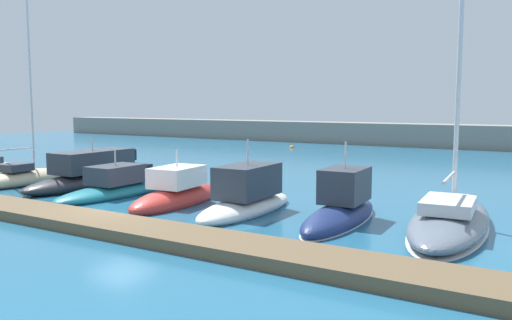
# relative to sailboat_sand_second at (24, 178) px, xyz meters

# --- Properties ---
(ground_plane) EXTENTS (120.00, 120.00, 0.00)m
(ground_plane) POSITION_rel_sailboat_sand_second_xyz_m (11.58, -3.49, -0.33)
(ground_plane) COLOR #236084
(dock_pier) EXTENTS (38.15, 2.24, 0.42)m
(dock_pier) POSITION_rel_sailboat_sand_second_xyz_m (11.58, -5.50, -0.12)
(dock_pier) COLOR brown
(dock_pier) RESTS_ON ground_plane
(breakwater_seawall) EXTENTS (108.00, 3.73, 2.50)m
(breakwater_seawall) POSITION_rel_sailboat_sand_second_xyz_m (11.58, 40.14, 0.92)
(breakwater_seawall) COLOR gray
(breakwater_seawall) RESTS_ON ground_plane
(sailboat_sand_second) EXTENTS (2.55, 7.07, 12.53)m
(sailboat_sand_second) POSITION_rel_sailboat_sand_second_xyz_m (0.00, 0.00, 0.00)
(sailboat_sand_second) COLOR beige
(sailboat_sand_second) RESTS_ON ground_plane
(motorboat_charcoal_third) EXTENTS (2.97, 10.52, 3.04)m
(motorboat_charcoal_third) POSITION_rel_sailboat_sand_second_xyz_m (4.11, 2.02, 0.32)
(motorboat_charcoal_third) COLOR #2D2D33
(motorboat_charcoal_third) RESTS_ON ground_plane
(motorboat_teal_fourth) EXTENTS (2.53, 8.53, 2.67)m
(motorboat_teal_fourth) POSITION_rel_sailboat_sand_second_xyz_m (7.51, 0.46, 0.06)
(motorboat_teal_fourth) COLOR #19707F
(motorboat_teal_fourth) RESTS_ON ground_plane
(motorboat_red_fifth) EXTENTS (2.88, 6.98, 2.98)m
(motorboat_red_fifth) POSITION_rel_sailboat_sand_second_xyz_m (11.74, 0.06, 0.11)
(motorboat_red_fifth) COLOR #B72D28
(motorboat_red_fifth) RESTS_ON ground_plane
(motorboat_white_sixth) EXTENTS (2.46, 6.99, 3.48)m
(motorboat_white_sixth) POSITION_rel_sailboat_sand_second_xyz_m (15.64, 0.13, 0.33)
(motorboat_white_sixth) COLOR white
(motorboat_white_sixth) RESTS_ON ground_plane
(motorboat_navy_seventh) EXTENTS (2.27, 7.03, 3.56)m
(motorboat_navy_seventh) POSITION_rel_sailboat_sand_second_xyz_m (19.92, 0.49, 0.20)
(motorboat_navy_seventh) COLOR navy
(motorboat_navy_seventh) RESTS_ON ground_plane
(sailboat_slate_eighth) EXTENTS (3.52, 9.67, 18.78)m
(sailboat_slate_eighth) POSITION_rel_sailboat_sand_second_xyz_m (23.94, 1.40, 0.17)
(sailboat_slate_eighth) COLOR slate
(sailboat_slate_eighth) RESTS_ON ground_plane
(mooring_buoy_orange) EXTENTS (0.57, 0.57, 0.57)m
(mooring_buoy_orange) POSITION_rel_sailboat_sand_second_xyz_m (1.84, 30.70, -0.33)
(mooring_buoy_orange) COLOR orange
(mooring_buoy_orange) RESTS_ON ground_plane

